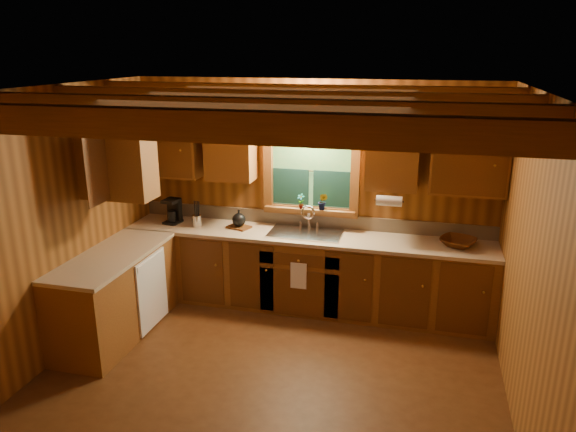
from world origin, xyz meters
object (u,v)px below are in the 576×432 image
(sink, at_px, (305,237))
(wicker_basket, at_px, (458,242))
(cutting_board, at_px, (239,227))
(coffee_maker, at_px, (173,211))

(sink, relative_size, wicker_basket, 2.24)
(sink, bearing_deg, wicker_basket, 0.12)
(sink, xyz_separation_m, cutting_board, (-0.80, 0.01, 0.06))
(coffee_maker, bearing_deg, wicker_basket, 8.59)
(sink, bearing_deg, coffee_maker, 179.71)
(cutting_board, bearing_deg, coffee_maker, -159.89)
(cutting_board, relative_size, wicker_basket, 0.69)
(sink, distance_m, coffee_maker, 1.65)
(coffee_maker, relative_size, cutting_board, 1.18)
(coffee_maker, height_order, wicker_basket, coffee_maker)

